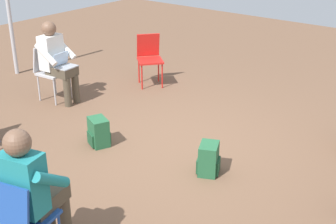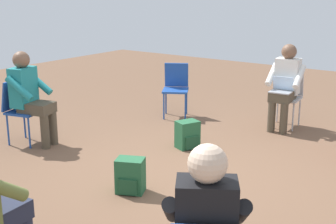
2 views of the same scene
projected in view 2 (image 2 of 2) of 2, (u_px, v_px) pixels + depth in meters
ground_plane at (187, 176)px, 5.20m from camera, size 15.20×15.20×0.00m
chair_east at (21, 107)px, 6.20m from camera, size 0.52×0.49×0.85m
chair_south at (288, 93)px, 6.97m from camera, size 0.44×0.47×0.85m
chair_southeast at (176, 86)px, 7.50m from camera, size 0.56×0.57×0.85m
person_with_laptop at (285, 82)px, 6.78m from camera, size 0.52×0.55×1.24m
person_in_teal at (30, 93)px, 6.09m from camera, size 0.58×0.57×1.24m
backpack_near_laptop_user at (130, 177)px, 4.77m from camera, size 0.34×0.31×0.36m
backpack_by_empty_chair at (187, 136)px, 6.08m from camera, size 0.31×0.34×0.36m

